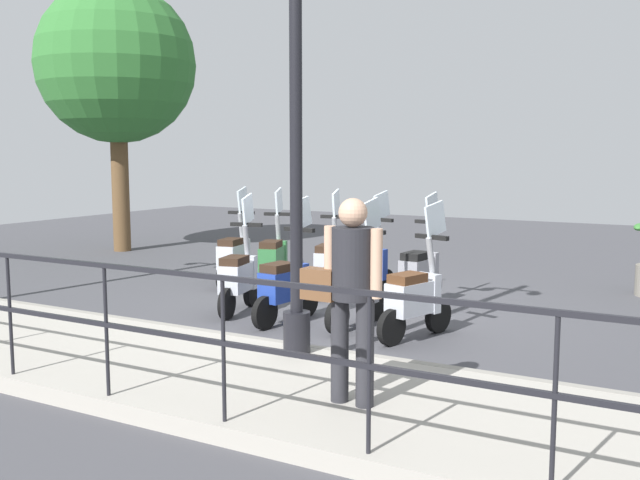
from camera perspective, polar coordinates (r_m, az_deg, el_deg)
name	(u,v)px	position (r m, az deg, el deg)	size (l,w,h in m)	color
ground_plane	(346,312)	(9.41, 2.09, -5.76)	(28.00, 28.00, 0.00)	#424247
promenade_walkway	(193,370)	(6.82, -10.15, -10.18)	(2.20, 20.00, 0.15)	#A39E93
fence_railing	(105,304)	(5.87, -16.79, -4.96)	(0.04, 16.03, 1.07)	black
lamp_post_near	(296,139)	(6.75, -1.93, 8.09)	(0.26, 0.90, 4.61)	black
pedestrian_with_bag	(350,285)	(5.41, 2.41, -3.62)	(0.33, 0.65, 1.59)	#28282D
tree_large	(116,65)	(15.75, -15.98, 13.32)	(3.28, 3.28, 5.55)	brown
scooter_near_0	(415,297)	(8.03, 7.64, -4.52)	(1.20, 0.55, 1.54)	black
scooter_near_1	(356,287)	(8.50, 2.94, -3.82)	(1.23, 0.44, 1.54)	black
scooter_near_2	(286,284)	(8.71, -2.75, -3.56)	(1.23, 0.44, 1.54)	black
scooter_near_3	(239,276)	(9.33, -6.50, -2.89)	(1.22, 0.50, 1.54)	black
scooter_far_0	(420,271)	(9.75, 8.01, -2.48)	(1.23, 0.44, 1.54)	black
scooter_far_1	(368,267)	(10.03, 3.85, -2.16)	(1.22, 0.48, 1.54)	black
scooter_far_2	(330,262)	(10.42, 0.80, -1.81)	(1.22, 0.50, 1.54)	black
scooter_far_3	(274,258)	(10.90, -3.74, -1.43)	(1.20, 0.55, 1.54)	black
scooter_far_4	(235,255)	(11.22, -6.85, -1.22)	(1.22, 0.49, 1.54)	black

